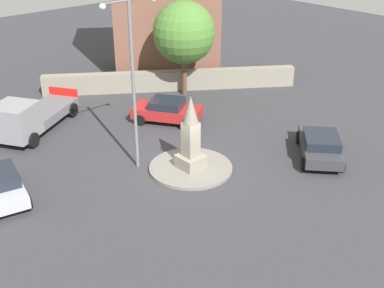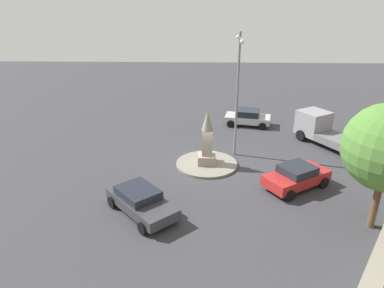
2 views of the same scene
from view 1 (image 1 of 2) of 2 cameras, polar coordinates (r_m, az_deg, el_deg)
ground_plane at (r=24.38m, az=-0.15°, el=-2.91°), size 80.00×80.00×0.00m
traffic_island at (r=24.34m, az=-0.15°, el=-2.75°), size 4.10×4.10×0.15m
monument at (r=23.60m, az=-0.15°, el=0.67°), size 1.18×1.18×3.69m
streetlamp at (r=22.78m, az=-6.88°, el=8.63°), size 2.91×0.28×8.45m
car_dark_grey_waiting at (r=26.03m, az=14.54°, el=-0.05°), size 4.42×4.23×1.33m
car_red_near_island at (r=29.30m, az=-2.89°, el=3.90°), size 3.67×4.31×1.39m
truck_grey_parked_right at (r=28.90m, az=-18.29°, el=2.92°), size 6.21×4.91×2.27m
stone_boundary_wall at (r=34.44m, az=-2.47°, el=7.32°), size 14.60×10.50×1.36m
tree_near_wall at (r=32.56m, az=-0.93°, el=12.70°), size 4.05×4.05×6.25m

